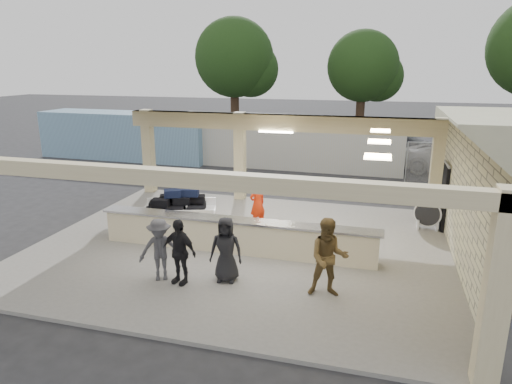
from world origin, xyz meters
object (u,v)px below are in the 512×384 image
(passenger_b, at_px, (179,251))
(car_white_a, at_px, (458,158))
(passenger_c, at_px, (160,250))
(passenger_a, at_px, (329,258))
(baggage_counter, at_px, (235,235))
(baggage_handler, at_px, (258,204))
(passenger_d, at_px, (226,249))
(container_white, at_px, (285,141))
(drum_fan, at_px, (428,213))
(car_dark, at_px, (402,147))
(luggage_cart, at_px, (178,208))
(container_blue, at_px, (127,135))

(passenger_b, bearing_deg, car_white_a, 74.82)
(car_white_a, bearing_deg, passenger_c, 152.27)
(passenger_a, relative_size, passenger_b, 1.14)
(passenger_c, bearing_deg, baggage_counter, 35.57)
(baggage_handler, xyz_separation_m, passenger_d, (0.26, -3.86, -0.01))
(container_white, bearing_deg, passenger_d, -82.54)
(drum_fan, bearing_deg, container_white, 144.89)
(car_dark, bearing_deg, baggage_handler, 172.92)
(luggage_cart, distance_m, baggage_handler, 2.58)
(passenger_c, bearing_deg, drum_fan, 15.43)
(luggage_cart, relative_size, car_white_a, 0.50)
(luggage_cart, relative_size, passenger_b, 1.60)
(drum_fan, distance_m, passenger_a, 6.03)
(car_white_a, bearing_deg, passenger_d, 156.43)
(container_blue, bearing_deg, baggage_counter, -47.03)
(drum_fan, xyz_separation_m, container_blue, (-16.05, 8.38, 0.70))
(baggage_handler, relative_size, container_white, 0.14)
(baggage_counter, height_order, drum_fan, drum_fan)
(drum_fan, relative_size, container_white, 0.08)
(passenger_d, xyz_separation_m, container_white, (-1.48, 14.01, 0.41))
(container_white, height_order, container_blue, container_white)
(baggage_handler, bearing_deg, passenger_a, 70.60)
(drum_fan, height_order, passenger_c, passenger_c)
(car_dark, relative_size, container_white, 0.39)
(container_white, bearing_deg, container_blue, -176.75)
(car_white_a, relative_size, container_white, 0.42)
(car_white_a, bearing_deg, container_blue, 95.76)
(luggage_cart, height_order, car_dark, car_dark)
(baggage_handler, distance_m, passenger_b, 4.36)
(passenger_a, xyz_separation_m, passenger_d, (-2.52, 0.09, -0.12))
(baggage_counter, relative_size, passenger_d, 4.96)
(baggage_handler, bearing_deg, baggage_counter, 32.74)
(luggage_cart, xyz_separation_m, car_white_a, (9.96, 11.59, -0.08))
(passenger_a, xyz_separation_m, car_dark, (2.11, 17.24, -0.24))
(luggage_cart, xyz_separation_m, passenger_a, (5.22, -3.15, 0.22))
(luggage_cart, height_order, passenger_d, passenger_d)
(car_white_a, bearing_deg, drum_fan, 170.02)
(luggage_cart, height_order, passenger_c, passenger_c)
(baggage_counter, distance_m, passenger_c, 2.53)
(luggage_cart, height_order, drum_fan, luggage_cart)
(passenger_b, distance_m, passenger_d, 1.14)
(passenger_c, relative_size, passenger_d, 0.97)
(passenger_d, height_order, container_blue, container_blue)
(luggage_cart, relative_size, passenger_a, 1.40)
(passenger_b, distance_m, car_dark, 18.47)
(passenger_d, relative_size, car_white_a, 0.32)
(passenger_c, bearing_deg, container_white, 64.76)
(luggage_cart, bearing_deg, car_dark, 44.69)
(drum_fan, relative_size, passenger_b, 0.60)
(passenger_a, bearing_deg, car_dark, 72.42)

